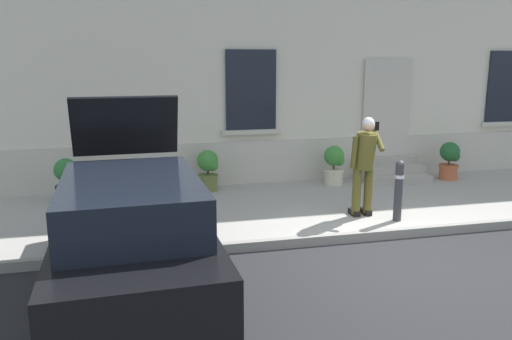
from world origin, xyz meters
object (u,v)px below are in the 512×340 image
(bollard_near_person, at_px, (399,188))
(planter_cream, at_px, (334,164))
(hatchback_car_black, at_px, (133,232))
(planter_terracotta, at_px, (450,160))
(planter_charcoal, at_px, (67,179))
(planter_olive, at_px, (208,169))
(person_on_phone, at_px, (365,160))

(bollard_near_person, xyz_separation_m, planter_cream, (-0.07, 2.68, -0.11))
(hatchback_car_black, bearing_deg, planter_terracotta, 29.86)
(planter_charcoal, relative_size, planter_olive, 1.00)
(hatchback_car_black, xyz_separation_m, bollard_near_person, (4.35, 1.50, -0.09))
(bollard_near_person, height_order, planter_cream, bollard_near_person)
(planter_charcoal, xyz_separation_m, planter_cream, (5.51, 0.18, 0.00))
(planter_cream, bearing_deg, person_on_phone, -99.71)
(bollard_near_person, distance_m, person_on_phone, 0.74)
(planter_charcoal, bearing_deg, planter_terracotta, 0.29)
(hatchback_car_black, relative_size, planter_charcoal, 4.80)
(planter_cream, bearing_deg, planter_charcoal, -178.14)
(hatchback_car_black, height_order, person_on_phone, hatchback_car_black)
(hatchback_car_black, bearing_deg, bollard_near_person, 19.02)
(planter_cream, bearing_deg, planter_terracotta, -2.86)
(bollard_near_person, xyz_separation_m, planter_terracotta, (2.68, 2.54, -0.11))
(person_on_phone, bearing_deg, planter_cream, 71.33)
(planter_terracotta, bearing_deg, planter_olive, 177.39)
(hatchback_car_black, xyz_separation_m, planter_charcoal, (-1.23, 4.00, -0.19))
(person_on_phone, distance_m, planter_olive, 3.43)
(planter_olive, bearing_deg, planter_cream, -2.35)
(bollard_near_person, bearing_deg, planter_olive, 135.41)
(person_on_phone, distance_m, planter_terracotta, 3.87)
(hatchback_car_black, bearing_deg, person_on_phone, 25.62)
(hatchback_car_black, bearing_deg, planter_olive, 70.45)
(hatchback_car_black, height_order, bollard_near_person, hatchback_car_black)
(bollard_near_person, distance_m, planter_cream, 2.68)
(planter_cream, height_order, planter_terracotta, same)
(bollard_near_person, bearing_deg, planter_terracotta, 43.42)
(person_on_phone, xyz_separation_m, planter_charcoal, (-5.12, 2.14, -0.54))
(person_on_phone, bearing_deg, planter_charcoal, 148.38)
(planter_charcoal, xyz_separation_m, planter_terracotta, (8.27, 0.04, 0.00))
(person_on_phone, distance_m, planter_charcoal, 5.57)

